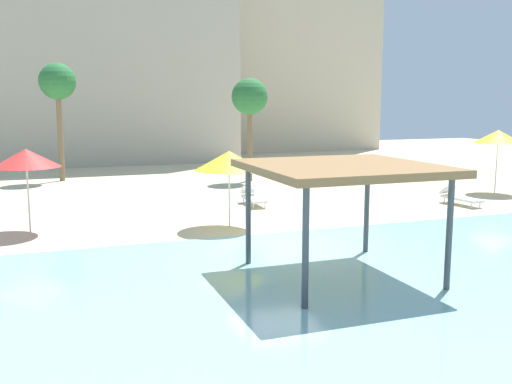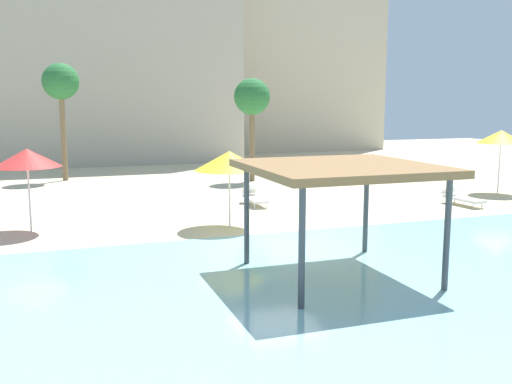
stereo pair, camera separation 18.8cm
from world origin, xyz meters
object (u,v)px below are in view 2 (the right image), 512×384
Objects in this scene: beach_umbrella_yellow_2 at (501,137)px; palm_tree_0 at (252,99)px; lounge_chair_0 at (461,197)px; lounge_chair_2 at (254,197)px; beach_umbrella_yellow_1 at (229,161)px; shade_pavilion at (340,171)px; beach_umbrella_red_3 at (27,158)px; palm_tree_1 at (61,84)px.

beach_umbrella_yellow_2 is 0.54× the size of palm_tree_0.
palm_tree_0 is (-5.68, 9.66, 4.01)m from lounge_chair_0.
beach_umbrella_yellow_2 is at bearing 88.23° from lounge_chair_2.
lounge_chair_0 is at bearing 5.20° from beach_umbrella_yellow_1.
beach_umbrella_yellow_1 is at bearing -91.37° from lounge_chair_0.
lounge_chair_2 is 8.23m from palm_tree_0.
shade_pavilion is at bearing -5.09° from lounge_chair_2.
lounge_chair_0 is at bearing -151.69° from beach_umbrella_yellow_2.
beach_umbrella_red_3 is (-20.06, -1.39, -0.20)m from beach_umbrella_yellow_2.
palm_tree_1 is at bearing 149.23° from beach_umbrella_yellow_2.
palm_tree_1 reaches higher than lounge_chair_2.
beach_umbrella_yellow_2 is 1.48× the size of lounge_chair_0.
palm_tree_1 reaches higher than shade_pavilion.
palm_tree_0 is (-9.37, 7.67, 1.75)m from beach_umbrella_yellow_2.
beach_umbrella_yellow_2 is 12.23m from palm_tree_0.
lounge_chair_2 is at bearing 175.79° from beach_umbrella_yellow_2.
beach_umbrella_yellow_1 is 11.66m from palm_tree_0.
shade_pavilion is at bearing -73.96° from palm_tree_1.
lounge_chair_2 is (8.42, 2.24, -2.06)m from beach_umbrella_red_3.
beach_umbrella_yellow_1 is 6.44m from beach_umbrella_red_3.
beach_umbrella_red_3 reaches higher than beach_umbrella_yellow_1.
beach_umbrella_yellow_2 is (13.80, 2.91, 0.35)m from beach_umbrella_yellow_1.
shade_pavilion is 21.20m from palm_tree_1.
shade_pavilion is 0.77× the size of palm_tree_0.
beach_umbrella_yellow_2 is 0.47× the size of palm_tree_1.
beach_umbrella_yellow_1 is (-0.85, 6.15, -0.31)m from shade_pavilion.
beach_umbrella_red_3 is (-6.26, 1.52, 0.15)m from beach_umbrella_yellow_1.
beach_umbrella_yellow_2 is at bearing 11.89° from beach_umbrella_yellow_1.
shade_pavilion is at bearing -82.13° from beach_umbrella_yellow_1.
lounge_chair_0 and lounge_chair_2 have the same top height.
shade_pavilion is at bearing -47.17° from beach_umbrella_red_3.
palm_tree_1 reaches higher than beach_umbrella_red_3.
lounge_chair_2 is (1.31, 9.91, -2.22)m from shade_pavilion.
shade_pavilion reaches higher than beach_umbrella_yellow_1.
lounge_chair_0 is at bearing 72.79° from lounge_chair_2.
beach_umbrella_yellow_2 is 1.51× the size of lounge_chair_2.
palm_tree_0 is 0.87× the size of palm_tree_1.
beach_umbrella_red_3 is 16.51m from lounge_chair_0.
beach_umbrella_yellow_2 is at bearing 3.96° from beach_umbrella_red_3.
palm_tree_0 is (3.58, 16.72, 1.79)m from shade_pavilion.
beach_umbrella_red_3 is at bearing 132.83° from shade_pavilion.
beach_umbrella_yellow_1 is at bearing -27.43° from lounge_chair_2.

